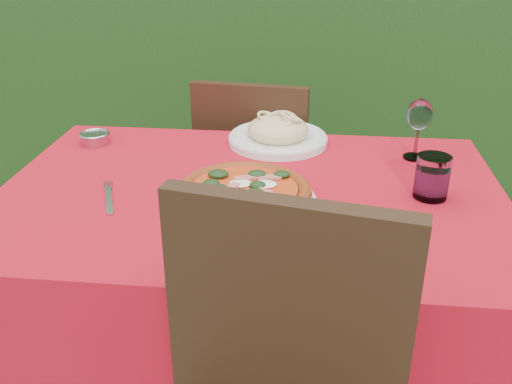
# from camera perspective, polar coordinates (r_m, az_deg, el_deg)

# --- Properties ---
(hedge) EXTENTS (3.20, 0.55, 1.78)m
(hedge) POSITION_cam_1_polar(r_m,az_deg,el_deg) (2.86, 3.18, 16.72)
(hedge) COLOR black
(hedge) RESTS_ON ground
(dining_table) EXTENTS (1.26, 0.86, 0.75)m
(dining_table) POSITION_cam_1_polar(r_m,az_deg,el_deg) (1.49, -0.56, -5.07)
(dining_table) COLOR #4B2D18
(dining_table) RESTS_ON ground
(chair_far) EXTENTS (0.43, 0.43, 0.87)m
(chair_far) POSITION_cam_1_polar(r_m,az_deg,el_deg) (2.10, -0.06, 1.50)
(chair_far) COLOR black
(chair_far) RESTS_ON ground
(pizza_plate) EXTENTS (0.34, 0.34, 0.06)m
(pizza_plate) POSITION_cam_1_polar(r_m,az_deg,el_deg) (1.33, -1.21, -0.34)
(pizza_plate) COLOR white
(pizza_plate) RESTS_ON dining_table
(pasta_plate) EXTENTS (0.30, 0.30, 0.08)m
(pasta_plate) POSITION_cam_1_polar(r_m,az_deg,el_deg) (1.72, 2.21, 5.86)
(pasta_plate) COLOR silver
(pasta_plate) RESTS_ON dining_table
(water_glass) EXTENTS (0.08, 0.08, 0.11)m
(water_glass) POSITION_cam_1_polar(r_m,az_deg,el_deg) (1.43, 17.18, 1.23)
(water_glass) COLOR white
(water_glass) RESTS_ON dining_table
(wine_glass) EXTENTS (0.07, 0.07, 0.17)m
(wine_glass) POSITION_cam_1_polar(r_m,az_deg,el_deg) (1.64, 16.03, 7.20)
(wine_glass) COLOR silver
(wine_glass) RESTS_ON dining_table
(fork) EXTENTS (0.10, 0.20, 0.01)m
(fork) POSITION_cam_1_polar(r_m,az_deg,el_deg) (1.41, -14.49, -0.83)
(fork) COLOR silver
(fork) RESTS_ON dining_table
(steel_ramekin) EXTENTS (0.08, 0.08, 0.03)m
(steel_ramekin) POSITION_cam_1_polar(r_m,az_deg,el_deg) (1.78, -15.79, 5.15)
(steel_ramekin) COLOR #B4B4BB
(steel_ramekin) RESTS_ON dining_table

